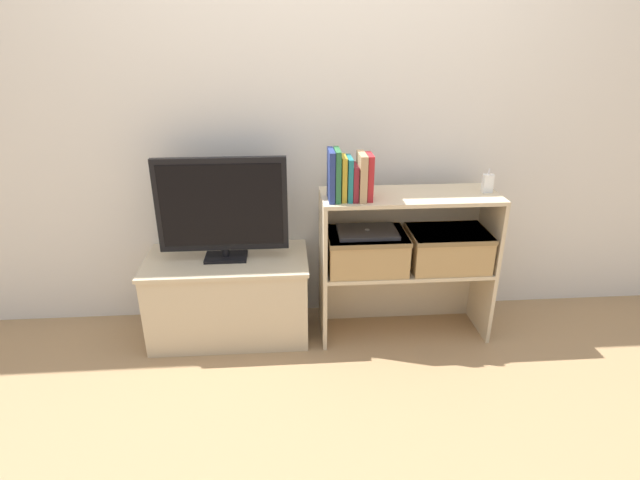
% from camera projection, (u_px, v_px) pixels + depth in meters
% --- Properties ---
extents(ground_plane, '(16.00, 16.00, 0.00)m').
position_uv_depth(ground_plane, '(322.00, 350.00, 2.66)').
color(ground_plane, '#A37F56').
extents(wall_back, '(10.00, 0.05, 2.40)m').
position_uv_depth(wall_back, '(316.00, 108.00, 2.62)').
color(wall_back, silver).
rests_on(wall_back, ground_plane).
extents(tv_stand, '(0.86, 0.45, 0.46)m').
position_uv_depth(tv_stand, '(229.00, 296.00, 2.74)').
color(tv_stand, '#CCB793').
rests_on(tv_stand, ground_plane).
extents(tv, '(0.67, 0.14, 0.54)m').
position_uv_depth(tv, '(222.00, 207.00, 2.53)').
color(tv, black).
rests_on(tv, tv_stand).
extents(bookshelf_lower_tier, '(0.91, 0.33, 0.41)m').
position_uv_depth(bookshelf_lower_tier, '(401.00, 284.00, 2.80)').
color(bookshelf_lower_tier, '#CCB793').
rests_on(bookshelf_lower_tier, ground_plane).
extents(bookshelf_upper_tier, '(0.91, 0.33, 0.40)m').
position_uv_depth(bookshelf_upper_tier, '(406.00, 216.00, 2.64)').
color(bookshelf_upper_tier, '#CCB793').
rests_on(bookshelf_upper_tier, bookshelf_lower_tier).
extents(book_navy, '(0.03, 0.15, 0.25)m').
position_uv_depth(book_navy, '(331.00, 175.00, 2.39)').
color(book_navy, navy).
rests_on(book_navy, bookshelf_upper_tier).
extents(book_forest, '(0.03, 0.15, 0.25)m').
position_uv_depth(book_forest, '(337.00, 175.00, 2.40)').
color(book_forest, '#286638').
rests_on(book_forest, bookshelf_upper_tier).
extents(book_mustard, '(0.02, 0.12, 0.22)m').
position_uv_depth(book_mustard, '(343.00, 178.00, 2.40)').
color(book_mustard, gold).
rests_on(book_mustard, bookshelf_upper_tier).
extents(book_teal, '(0.02, 0.14, 0.21)m').
position_uv_depth(book_teal, '(349.00, 179.00, 2.41)').
color(book_teal, '#1E7075').
rests_on(book_teal, bookshelf_upper_tier).
extents(book_maroon, '(0.03, 0.14, 0.17)m').
position_uv_depth(book_maroon, '(354.00, 182.00, 2.42)').
color(book_maroon, maroon).
rests_on(book_maroon, bookshelf_upper_tier).
extents(book_tan, '(0.03, 0.16, 0.23)m').
position_uv_depth(book_tan, '(362.00, 177.00, 2.41)').
color(book_tan, tan).
rests_on(book_tan, bookshelf_upper_tier).
extents(book_crimson, '(0.03, 0.12, 0.22)m').
position_uv_depth(book_crimson, '(369.00, 177.00, 2.41)').
color(book_crimson, '#B22328').
rests_on(book_crimson, bookshelf_upper_tier).
extents(baby_monitor, '(0.05, 0.03, 0.12)m').
position_uv_depth(baby_monitor, '(488.00, 183.00, 2.53)').
color(baby_monitor, white).
rests_on(baby_monitor, bookshelf_upper_tier).
extents(storage_basket_left, '(0.41, 0.30, 0.20)m').
position_uv_depth(storage_basket_left, '(366.00, 249.00, 2.61)').
color(storage_basket_left, tan).
rests_on(storage_basket_left, bookshelf_lower_tier).
extents(storage_basket_right, '(0.41, 0.30, 0.20)m').
position_uv_depth(storage_basket_right, '(448.00, 247.00, 2.64)').
color(storage_basket_right, tan).
rests_on(storage_basket_right, bookshelf_lower_tier).
extents(laptop, '(0.31, 0.21, 0.02)m').
position_uv_depth(laptop, '(367.00, 232.00, 2.57)').
color(laptop, '#2D2D33').
rests_on(laptop, storage_basket_left).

